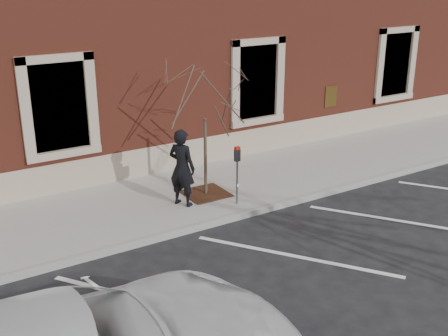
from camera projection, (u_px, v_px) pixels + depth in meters
ground at (237, 218)px, 13.40m from camera, size 120.00×120.00×0.00m
sidewalk_near at (201, 192)px, 14.77m from camera, size 40.00×3.50×0.15m
curb_near at (239, 216)px, 13.33m from camera, size 40.00×0.12×0.15m
parking_stripes at (296, 256)px, 11.65m from camera, size 28.00×4.40×0.01m
building_civic at (107, 21)px, 18.21m from camera, size 40.00×8.62×8.00m
man at (182, 168)px, 13.50m from camera, size 0.74×0.83×1.92m
parking_meter at (237, 165)px, 13.52m from camera, size 0.13×0.10×1.47m
tree_grate at (206, 193)px, 14.45m from camera, size 1.07×1.07×0.03m
sapling at (205, 97)px, 13.59m from camera, size 2.19×2.19×3.65m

